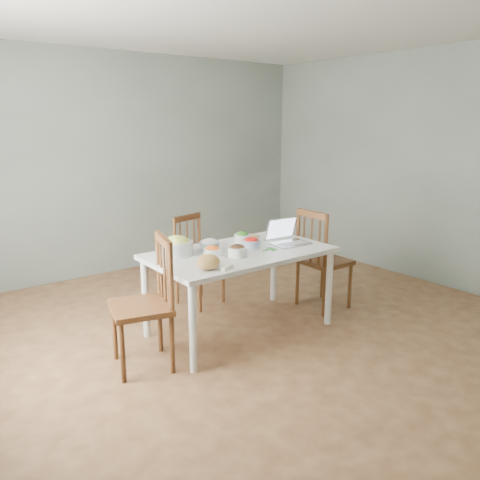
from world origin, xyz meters
TOP-DOWN VIEW (x-y plane):
  - floor at (0.00, 0.00)m, footprint 5.00×5.00m
  - ceiling at (0.00, 0.00)m, footprint 5.00×5.00m
  - wall_back at (0.00, 2.50)m, footprint 5.00×0.00m
  - wall_right at (2.50, 0.00)m, footprint 0.00×5.00m
  - dining_table at (-0.15, 0.09)m, footprint 1.62×0.91m
  - chair_far at (-0.08, 0.88)m, footprint 0.49×0.47m
  - chair_left at (-1.16, 0.01)m, footprint 0.54×0.55m
  - chair_right at (0.89, 0.03)m, footprint 0.45×0.47m
  - bread_boule at (-0.67, -0.20)m, footprint 0.21×0.21m
  - butter_stick at (-0.57, -0.30)m, footprint 0.13×0.07m
  - bowl_squash at (-0.66, 0.31)m, footprint 0.29×0.29m
  - bowl_carrot at (-0.44, 0.10)m, footprint 0.19×0.19m
  - bowl_onion at (-0.34, 0.29)m, footprint 0.23×0.23m
  - bowl_mushroom at (-0.28, -0.04)m, footprint 0.16×0.16m
  - bowl_redpep at (-0.01, 0.10)m, footprint 0.19×0.19m
  - bowl_broccoli at (0.07, 0.35)m, footprint 0.18×0.18m
  - flatbread at (0.23, 0.43)m, footprint 0.25×0.25m
  - basil_bunch at (0.07, -0.04)m, footprint 0.17×0.17m
  - laptop at (0.37, -0.01)m, footprint 0.36×0.33m

SIDE VIEW (x-z plane):
  - floor at x=0.00m, z-range 0.00..0.00m
  - dining_table at x=-0.15m, z-range 0.00..0.76m
  - chair_far at x=-0.08m, z-range 0.00..0.93m
  - chair_right at x=0.89m, z-range 0.00..1.03m
  - chair_left at x=-1.16m, z-range 0.00..1.04m
  - flatbread at x=0.23m, z-range 0.76..0.78m
  - basil_bunch at x=0.07m, z-range 0.76..0.78m
  - butter_stick at x=-0.57m, z-range 0.76..0.79m
  - bowl_carrot at x=-0.44m, z-range 0.76..0.84m
  - bowl_broccoli at x=0.07m, z-range 0.76..0.85m
  - bowl_onion at x=-0.34m, z-range 0.76..0.85m
  - bowl_redpep at x=-0.01m, z-range 0.76..0.86m
  - bowl_mushroom at x=-0.28m, z-range 0.76..0.86m
  - bread_boule at x=-0.67m, z-range 0.76..0.88m
  - bowl_squash at x=-0.66m, z-range 0.76..0.92m
  - laptop at x=0.37m, z-range 0.76..0.99m
  - wall_back at x=0.00m, z-range 0.00..2.70m
  - wall_right at x=2.50m, z-range 0.00..2.70m
  - ceiling at x=0.00m, z-range 2.70..2.70m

